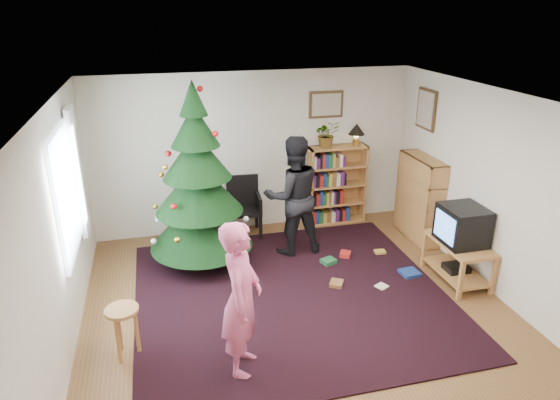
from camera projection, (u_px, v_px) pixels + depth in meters
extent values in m
plane|color=brown|center=(298.00, 309.00, 6.00)|extent=(5.00, 5.00, 0.00)
plane|color=white|center=(301.00, 101.00, 5.07)|extent=(5.00, 5.00, 0.00)
cube|color=silver|center=(254.00, 152.00, 7.79)|extent=(5.00, 0.02, 2.50)
cube|color=silver|center=(406.00, 359.00, 3.29)|extent=(5.00, 0.02, 2.50)
cube|color=silver|center=(59.00, 238.00, 4.96)|extent=(0.02, 5.00, 2.50)
cube|color=silver|center=(495.00, 194.00, 6.11)|extent=(0.02, 5.00, 2.50)
cube|color=black|center=(291.00, 295.00, 6.27)|extent=(3.80, 3.60, 0.02)
cube|color=silver|center=(66.00, 193.00, 5.42)|extent=(0.04, 1.20, 1.40)
cube|color=silver|center=(78.00, 173.00, 6.06)|extent=(0.06, 0.35, 1.60)
cube|color=#4C3319|center=(326.00, 104.00, 7.77)|extent=(0.55, 0.03, 0.42)
cube|color=beige|center=(326.00, 104.00, 7.77)|extent=(0.47, 0.01, 0.34)
cube|color=#4C3319|center=(426.00, 109.00, 7.42)|extent=(0.03, 0.50, 0.60)
cube|color=beige|center=(426.00, 109.00, 7.42)|extent=(0.01, 0.42, 0.52)
cylinder|color=#3F2816|center=(203.00, 254.00, 7.02)|extent=(0.14, 0.14, 0.27)
cone|color=black|center=(200.00, 219.00, 6.82)|extent=(1.41, 1.41, 0.80)
cone|color=black|center=(198.00, 186.00, 6.65)|extent=(1.18, 1.18, 0.70)
cone|color=black|center=(196.00, 155.00, 6.49)|extent=(0.91, 0.91, 0.62)
cone|color=black|center=(194.00, 125.00, 6.34)|extent=(0.64, 0.64, 0.55)
cone|color=black|center=(193.00, 97.00, 6.21)|extent=(0.36, 0.36, 0.45)
cube|color=#B97D42|center=(336.00, 185.00, 8.17)|extent=(0.95, 0.30, 1.30)
cube|color=#B97D42|center=(338.00, 147.00, 7.93)|extent=(0.95, 0.30, 0.03)
cube|color=#B97D42|center=(419.00, 199.00, 7.59)|extent=(0.30, 0.95, 1.30)
cube|color=#B97D42|center=(424.00, 159.00, 7.36)|extent=(0.30, 0.95, 0.03)
cube|color=#B97D42|center=(460.00, 244.00, 6.45)|extent=(0.52, 0.94, 0.04)
cube|color=#B97D42|center=(461.00, 281.00, 6.10)|extent=(0.05, 0.05, 0.51)
cube|color=#B97D42|center=(494.00, 277.00, 6.20)|extent=(0.05, 0.05, 0.51)
cube|color=#B97D42|center=(424.00, 249.00, 6.89)|extent=(0.05, 0.05, 0.51)
cube|color=#B97D42|center=(454.00, 246.00, 7.00)|extent=(0.05, 0.05, 0.51)
cube|color=#B97D42|center=(456.00, 271.00, 6.60)|extent=(0.48, 0.90, 0.03)
cube|color=black|center=(456.00, 268.00, 6.58)|extent=(0.30, 0.25, 0.08)
cube|color=black|center=(463.00, 225.00, 6.35)|extent=(0.51, 0.56, 0.49)
cube|color=#548DE5|center=(445.00, 227.00, 6.29)|extent=(0.01, 0.43, 0.35)
cube|color=black|center=(244.00, 210.00, 7.77)|extent=(0.54, 0.54, 0.05)
cube|color=black|center=(241.00, 190.00, 7.88)|extent=(0.50, 0.08, 0.50)
cube|color=black|center=(233.00, 230.00, 7.60)|extent=(0.05, 0.05, 0.41)
cube|color=black|center=(261.00, 227.00, 7.70)|extent=(0.05, 0.05, 0.41)
cube|color=black|center=(229.00, 218.00, 8.00)|extent=(0.05, 0.05, 0.41)
cube|color=black|center=(256.00, 216.00, 8.10)|extent=(0.05, 0.05, 0.41)
cylinder|color=#B97D42|center=(122.00, 310.00, 5.02)|extent=(0.34, 0.34, 0.04)
cylinder|color=#B97D42|center=(137.00, 332.00, 5.15)|extent=(0.04, 0.04, 0.53)
cylinder|color=#B97D42|center=(119.00, 328.00, 5.21)|extent=(0.04, 0.04, 0.53)
cylinder|color=#B97D42|center=(118.00, 341.00, 5.02)|extent=(0.04, 0.04, 0.53)
imported|color=#D05380|center=(241.00, 299.00, 4.75)|extent=(0.55, 0.68, 1.61)
imported|color=black|center=(293.00, 196.00, 7.07)|extent=(0.88, 0.70, 1.75)
imported|color=gray|center=(327.00, 134.00, 7.80)|extent=(0.39, 0.34, 0.43)
cylinder|color=#A57F33|center=(356.00, 142.00, 7.98)|extent=(0.11, 0.11, 0.11)
sphere|color=#FFD88C|center=(356.00, 134.00, 7.93)|extent=(0.11, 0.11, 0.11)
cone|color=black|center=(357.00, 129.00, 7.90)|extent=(0.26, 0.26, 0.18)
cube|color=#A51E19|center=(345.00, 255.00, 7.19)|extent=(0.20, 0.20, 0.08)
cube|color=navy|center=(410.00, 273.00, 6.72)|extent=(0.20, 0.20, 0.08)
cube|color=#1E592D|center=(328.00, 262.00, 7.01)|extent=(0.20, 0.20, 0.08)
cube|color=gold|center=(380.00, 251.00, 7.29)|extent=(0.20, 0.20, 0.08)
cube|color=brown|center=(336.00, 284.00, 6.46)|extent=(0.20, 0.20, 0.08)
cube|color=beige|center=(382.00, 285.00, 6.42)|extent=(0.20, 0.20, 0.08)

